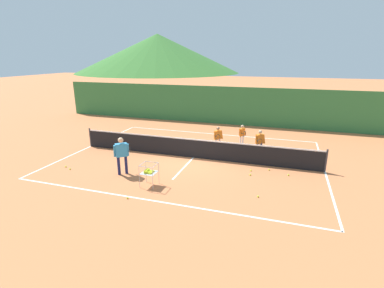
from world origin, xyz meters
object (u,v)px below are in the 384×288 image
(tennis_net, at_px, (193,148))
(student_1, at_px, (242,133))
(tennis_ball_0, at_px, (251,170))
(tennis_ball_3, at_px, (288,175))
(tennis_ball_1, at_px, (128,198))
(instructor, at_px, (122,152))
(tennis_ball_6, at_px, (250,175))
(tennis_ball_5, at_px, (66,167))
(tennis_ball_7, at_px, (269,170))
(ball_cart, at_px, (149,172))
(student_0, at_px, (218,136))
(tennis_ball_2, at_px, (70,169))
(tennis_ball_4, at_px, (258,196))
(student_2, at_px, (260,141))

(tennis_net, height_order, student_1, student_1)
(tennis_ball_0, distance_m, tennis_ball_3, 1.58)
(tennis_net, distance_m, tennis_ball_1, 4.96)
(instructor, xyz_separation_m, tennis_ball_6, (5.23, 1.53, -0.95))
(tennis_net, bearing_deg, student_1, 54.05)
(tennis_ball_5, height_order, tennis_ball_7, same)
(instructor, height_order, tennis_ball_3, instructor)
(ball_cart, distance_m, tennis_ball_1, 1.37)
(ball_cart, bearing_deg, tennis_ball_5, 172.69)
(tennis_net, distance_m, tennis_ball_0, 3.12)
(student_0, xyz_separation_m, tennis_ball_6, (2.11, -2.90, -0.75))
(student_0, bearing_deg, student_1, 47.80)
(tennis_net, xyz_separation_m, tennis_ball_6, (2.99, -1.38, -0.47))
(tennis_ball_6, bearing_deg, tennis_ball_3, 17.28)
(tennis_ball_7, bearing_deg, student_0, 143.91)
(instructor, distance_m, student_0, 5.42)
(student_1, xyz_separation_m, tennis_ball_1, (-2.89, -7.59, -0.69))
(tennis_ball_1, xyz_separation_m, tennis_ball_2, (-3.87, 1.63, 0.00))
(student_1, xyz_separation_m, tennis_ball_4, (1.52, -6.03, -0.69))
(ball_cart, bearing_deg, tennis_net, 79.79)
(tennis_ball_0, bearing_deg, tennis_ball_7, 24.27)
(tennis_ball_0, height_order, tennis_ball_6, same)
(ball_cart, bearing_deg, tennis_ball_7, 35.18)
(student_2, distance_m, tennis_ball_2, 9.09)
(student_2, distance_m, ball_cart, 6.18)
(tennis_ball_0, relative_size, tennis_ball_1, 1.00)
(tennis_ball_0, xyz_separation_m, tennis_ball_3, (1.58, -0.01, 0.00))
(tennis_ball_0, bearing_deg, tennis_net, 163.25)
(ball_cart, relative_size, tennis_ball_4, 13.22)
(tennis_ball_1, bearing_deg, tennis_ball_2, 157.13)
(tennis_ball_3, bearing_deg, tennis_ball_6, -162.72)
(student_0, height_order, tennis_ball_3, student_0)
(student_0, distance_m, tennis_ball_2, 7.41)
(student_2, xyz_separation_m, tennis_ball_0, (-0.12, -2.18, -0.77))
(student_1, bearing_deg, tennis_ball_7, -62.25)
(tennis_net, height_order, tennis_ball_3, tennis_net)
(tennis_ball_7, bearing_deg, tennis_ball_1, -137.01)
(tennis_ball_5, bearing_deg, tennis_ball_4, -1.62)
(tennis_ball_1, bearing_deg, instructor, 124.63)
(student_1, height_order, student_2, student_2)
(student_0, height_order, tennis_ball_5, student_0)
(tennis_net, bearing_deg, tennis_ball_0, -16.75)
(ball_cart, xyz_separation_m, tennis_ball_0, (3.61, 2.74, -0.56))
(tennis_net, height_order, tennis_ball_2, tennis_net)
(tennis_ball_7, bearing_deg, tennis_ball_4, -94.32)
(tennis_ball_3, xyz_separation_m, tennis_ball_6, (-1.54, -0.48, 0.00))
(tennis_ball_3, bearing_deg, student_1, 125.03)
(student_1, xyz_separation_m, tennis_ball_5, (-7.13, -5.79, -0.69))
(tennis_ball_0, height_order, tennis_ball_7, same)
(instructor, xyz_separation_m, student_2, (5.32, 4.21, -0.17))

